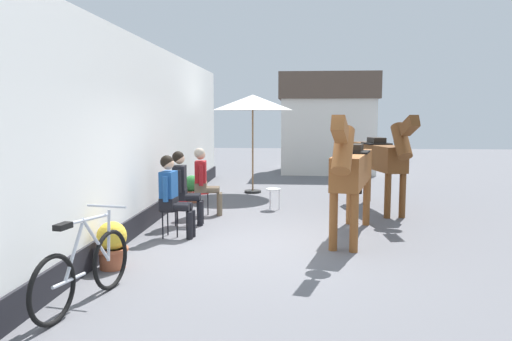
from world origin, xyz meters
name	(u,v)px	position (x,y,z in m)	size (l,w,h in m)	color
ground_plane	(281,209)	(0.00, 3.00, 0.00)	(40.00, 40.00, 0.00)	slate
pub_facade_wall	(145,142)	(-2.55, 1.50, 1.54)	(0.34, 14.00, 3.40)	white
distant_cottage	(327,122)	(1.40, 10.24, 1.80)	(3.40, 2.60, 3.50)	silver
seated_visitor_near	(172,192)	(-1.73, 0.33, 0.78)	(0.61, 0.49, 1.39)	black
seated_visitor_middle	(183,184)	(-1.77, 1.27, 0.78)	(0.61, 0.49, 1.39)	red
seated_visitor_far	(204,178)	(-1.56, 2.22, 0.78)	(0.61, 0.49, 1.39)	red
saddled_horse_near	(352,170)	(1.24, 0.52, 1.16)	(0.96, 2.95, 2.06)	brown
saddled_horse_far	(380,157)	(2.13, 3.08, 1.16)	(0.92, 2.96, 2.06)	brown
flower_planter_nearest	(112,244)	(-2.12, -1.41, 0.33)	(0.43, 0.43, 0.64)	#A85638
flower_planter_farthest	(192,188)	(-2.13, 3.70, 0.33)	(0.43, 0.43, 0.64)	#A85638
leaning_bicycle	(84,270)	(-1.93, -2.70, 0.40)	(0.52, 1.74, 1.02)	black
cafe_parasol	(253,103)	(-0.82, 5.25, 2.36)	(2.10, 2.10, 2.58)	black
spare_stool_white	(273,191)	(-0.17, 2.94, 0.40)	(0.32, 0.32, 0.46)	white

